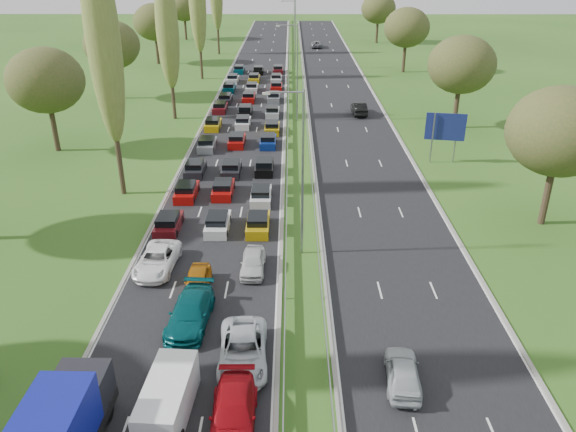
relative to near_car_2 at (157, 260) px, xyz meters
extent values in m
plane|color=#2A5219|center=(10.02, 39.38, -0.75)|extent=(260.00, 260.00, 0.00)
cube|color=black|center=(3.27, 41.88, -0.75)|extent=(10.50, 215.00, 0.04)
cube|color=black|center=(16.77, 41.88, -0.75)|extent=(10.50, 215.00, 0.04)
cube|color=gray|center=(8.87, 41.88, -0.20)|extent=(0.06, 215.00, 0.32)
cube|color=gray|center=(11.17, 41.88, -0.20)|extent=(0.06, 215.00, 0.32)
cylinder|color=gray|center=(10.02, 2.38, 5.25)|extent=(0.18, 0.18, 12.00)
cylinder|color=gray|center=(10.02, 37.38, 5.25)|extent=(0.18, 0.18, 12.00)
cylinder|color=gray|center=(10.02, 72.38, 5.25)|extent=(0.18, 0.18, 12.00)
cylinder|color=gray|center=(10.02, 107.38, 5.25)|extent=(0.18, 0.18, 12.00)
cylinder|color=#2D2116|center=(-5.98, 13.38, 3.21)|extent=(0.44, 0.44, 7.92)
ellipsoid|color=olive|center=(-5.98, 13.38, 12.89)|extent=(2.80, 2.80, 17.60)
cylinder|color=#2D2116|center=(-5.98, 38.38, 2.49)|extent=(0.44, 0.44, 6.48)
ellipsoid|color=olive|center=(-5.98, 38.38, 10.41)|extent=(2.80, 2.80, 14.40)
cylinder|color=#2D2116|center=(-5.98, 63.38, 2.85)|extent=(0.44, 0.44, 7.20)
ellipsoid|color=olive|center=(-5.98, 63.38, 11.65)|extent=(2.80, 2.80, 16.00)
cylinder|color=#2D2116|center=(-5.98, 88.38, 3.21)|extent=(0.44, 0.44, 7.92)
cylinder|color=#2D2116|center=(-16.48, 25.38, 1.67)|extent=(0.56, 0.56, 4.84)
ellipsoid|color=#38471E|center=(-16.48, 25.38, 6.95)|extent=(8.00, 8.00, 6.80)
cylinder|color=#2D2116|center=(-16.48, 49.38, 1.67)|extent=(0.56, 0.56, 4.84)
ellipsoid|color=#38471E|center=(-16.48, 49.38, 6.95)|extent=(8.00, 8.00, 6.80)
cylinder|color=#2D2116|center=(-16.48, 77.38, 1.67)|extent=(0.56, 0.56, 4.84)
ellipsoid|color=#38471E|center=(-16.48, 77.38, 6.95)|extent=(8.00, 8.00, 6.80)
cylinder|color=#2D2116|center=(-16.48, 109.38, 1.67)|extent=(0.56, 0.56, 4.84)
ellipsoid|color=#38471E|center=(-16.48, 109.38, 6.95)|extent=(8.00, 8.00, 6.80)
cylinder|color=#2D2116|center=(29.52, 7.38, 1.67)|extent=(0.56, 0.56, 4.84)
ellipsoid|color=#38471E|center=(29.52, 7.38, 6.95)|extent=(8.00, 8.00, 6.80)
cylinder|color=#2D2116|center=(29.52, 34.38, 1.67)|extent=(0.56, 0.56, 4.84)
ellipsoid|color=#38471E|center=(29.52, 34.38, 6.95)|extent=(8.00, 8.00, 6.80)
cylinder|color=#2D2116|center=(29.52, 69.38, 1.67)|extent=(0.56, 0.56, 4.84)
ellipsoid|color=#38471E|center=(29.52, 69.38, 6.95)|extent=(8.00, 8.00, 6.80)
cylinder|color=#2D2116|center=(29.52, 104.38, 1.67)|extent=(0.56, 0.56, 4.84)
ellipsoid|color=#38471E|center=(29.52, 104.38, 6.95)|extent=(8.00, 8.00, 6.80)
cube|color=#590F14|center=(-0.41, 6.00, -0.31)|extent=(1.75, 4.00, 0.80)
cube|color=#A50C0A|center=(-0.08, 12.52, -0.31)|extent=(1.75, 4.00, 0.80)
cube|color=black|center=(-0.20, 18.28, -0.31)|extent=(1.75, 4.00, 0.80)
cube|color=slate|center=(-0.04, 25.85, -0.31)|extent=(1.75, 4.00, 0.80)
cube|color=#BF990C|center=(-0.37, 33.73, -0.31)|extent=(1.75, 4.00, 0.80)
cube|color=#590F14|center=(-0.42, 41.78, -0.31)|extent=(1.75, 4.00, 0.80)
cube|color=black|center=(-0.21, 46.65, -0.31)|extent=(1.75, 4.00, 0.80)
cube|color=#053F4C|center=(-0.38, 53.77, -0.31)|extent=(1.75, 4.00, 0.80)
cube|color=silver|center=(-0.41, 60.34, -0.31)|extent=(1.75, 4.00, 0.80)
cube|color=#053F4C|center=(-0.04, 68.48, -0.31)|extent=(1.75, 4.00, 0.80)
cube|color=silver|center=(3.47, 6.06, -0.31)|extent=(1.75, 4.00, 0.80)
cube|color=#A50C0A|center=(3.13, 13.07, -0.31)|extent=(1.75, 4.00, 0.80)
cube|color=black|center=(3.37, 18.28, -0.31)|extent=(1.75, 4.00, 0.80)
cube|color=#A50C0A|center=(3.13, 27.27, -0.31)|extent=(1.75, 4.00, 0.80)
cube|color=silver|center=(3.27, 34.56, -0.31)|extent=(1.75, 4.00, 0.80)
cube|color=black|center=(3.14, 40.05, -0.31)|extent=(1.75, 4.00, 0.80)
cube|color=#A50C0A|center=(3.11, 47.57, -0.31)|extent=(1.75, 4.00, 0.80)
cube|color=silver|center=(3.17, 53.86, -0.31)|extent=(1.75, 4.00, 0.80)
cube|color=#BF990C|center=(3.11, 60.89, -0.31)|extent=(1.75, 4.00, 0.80)
cube|color=black|center=(3.46, 67.71, -0.31)|extent=(1.75, 4.00, 0.80)
cube|color=#BF990C|center=(6.64, 6.04, -0.31)|extent=(1.75, 4.00, 0.80)
cube|color=silver|center=(6.61, 11.62, -0.31)|extent=(1.75, 4.00, 0.80)
cube|color=black|center=(6.60, 18.90, -0.31)|extent=(1.75, 4.00, 0.80)
cube|color=navy|center=(6.66, 27.08, -0.31)|extent=(1.75, 4.00, 0.80)
cube|color=#BF990C|center=(6.96, 32.23, -0.31)|extent=(1.75, 4.00, 0.80)
cube|color=#B2B7BC|center=(6.78, 39.54, -0.31)|extent=(1.75, 4.00, 0.80)
cube|color=slate|center=(6.72, 47.67, -0.31)|extent=(1.75, 4.00, 0.80)
cube|color=#A50C0A|center=(6.95, 54.76, -0.31)|extent=(1.75, 4.00, 0.80)
cube|color=silver|center=(6.80, 60.69, -0.31)|extent=(1.75, 4.00, 0.80)
cube|color=#590F14|center=(6.92, 68.48, -0.31)|extent=(1.75, 4.00, 0.80)
imported|color=white|center=(0.00, 0.00, 0.00)|extent=(2.74, 5.39, 1.46)
imported|color=#054B51|center=(3.31, -6.29, 0.07)|extent=(2.60, 5.62, 1.59)
imported|color=#A9610B|center=(3.20, -2.67, -0.05)|extent=(1.70, 4.01, 1.35)
imported|color=silver|center=(6.67, -9.68, 0.04)|extent=(2.81, 5.66, 1.54)
imported|color=#9C0911|center=(6.58, -14.18, 0.03)|extent=(2.18, 5.24, 1.51)
imported|color=silver|center=(6.63, -0.20, -0.04)|extent=(1.69, 4.06, 1.37)
imported|color=#B2B8BC|center=(14.91, -11.28, -0.01)|extent=(2.04, 4.32, 1.43)
imported|color=black|center=(18.37, 40.48, 0.08)|extent=(1.83, 4.93, 1.61)
imported|color=slate|center=(15.05, 97.10, 0.00)|extent=(2.55, 5.31, 1.46)
cube|color=black|center=(-0.43, -13.65, 0.82)|extent=(2.37, 2.14, 2.20)
cylinder|color=black|center=(-0.43, -13.78, -0.23)|extent=(2.04, 1.00, 1.00)
cube|color=silver|center=(3.45, -13.57, 0.30)|extent=(1.96, 4.90, 1.96)
cube|color=black|center=(3.45, -11.41, 0.20)|extent=(1.91, 0.78, 1.57)
cylinder|color=black|center=(2.62, -12.00, -0.40)|extent=(0.24, 0.67, 0.67)
cylinder|color=gray|center=(23.72, 21.76, 1.85)|extent=(0.16, 0.16, 5.20)
cylinder|color=gray|center=(26.12, 21.76, 1.85)|extent=(0.16, 0.16, 5.20)
cube|color=navy|center=(24.92, 21.76, 3.05)|extent=(3.95, 0.81, 2.80)
camera|label=1|loc=(9.18, -33.54, 19.35)|focal=35.00mm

